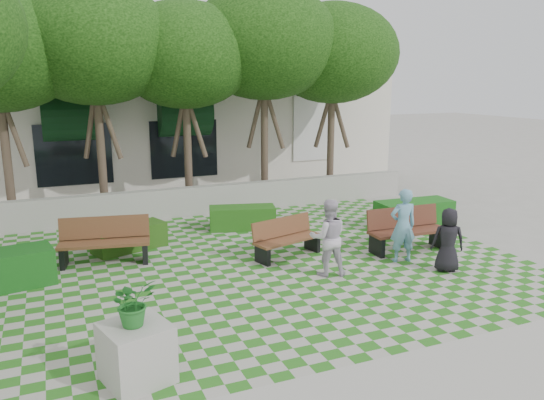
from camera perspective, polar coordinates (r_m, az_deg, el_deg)
name	(u,v)px	position (r m, az deg, el deg)	size (l,w,h in m)	color
ground	(278,279)	(11.61, 0.63, -8.50)	(90.00, 90.00, 0.00)	gray
lawn	(261,264)	(12.47, -1.22, -6.93)	(12.00, 12.00, 0.00)	#2B721E
sidewalk_south	(415,395)	(7.99, 15.14, -19.55)	(16.00, 2.00, 0.01)	#9E9B93
retaining_wall	(200,200)	(17.10, -7.73, -0.03)	(15.00, 0.36, 0.90)	#9E9B93
bench_east	(407,230)	(13.77, 14.29, -3.18)	(2.07, 0.75, 1.08)	#50281B
bench_mid	(286,239)	(12.90, 1.56, -4.17)	(1.88, 1.06, 0.94)	brown
bench_west	(105,242)	(13.02, -17.56, -4.31)	(2.15, 1.06, 1.08)	#54321C
hedge_east	(414,214)	(16.02, 15.02, -1.45)	(2.23, 0.89, 0.78)	#165317
hedge_midright	(242,218)	(15.32, -3.21, -1.91)	(1.87, 0.75, 0.65)	#1E5316
hedge_midleft	(130,238)	(13.91, -15.08, -3.93)	(1.80, 0.72, 0.63)	#204512
planter_front	(136,341)	(7.97, -14.46, -14.43)	(1.07, 1.07, 1.54)	#9E9B93
person_blue	(403,226)	(12.80, 13.90, -2.68)	(0.64, 0.42, 1.76)	#69A1BF
person_dark	(448,240)	(12.49, 18.41, -4.11)	(0.71, 0.46, 1.45)	black
person_white	(328,237)	(11.66, 6.06, -4.03)	(0.83, 0.65, 1.71)	silver
tree_row	(134,45)	(16.08, -14.67, 15.85)	(17.70, 13.40, 7.41)	#47382B
building	(172,118)	(24.61, -10.71, 8.65)	(18.00, 8.92, 5.15)	silver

